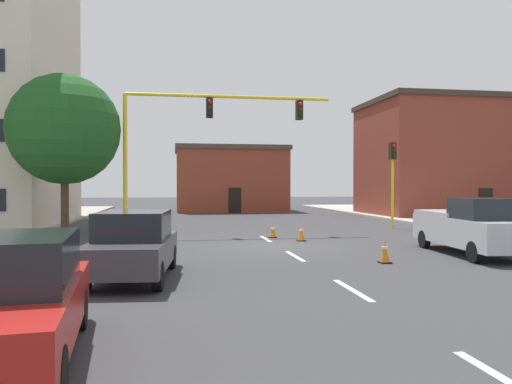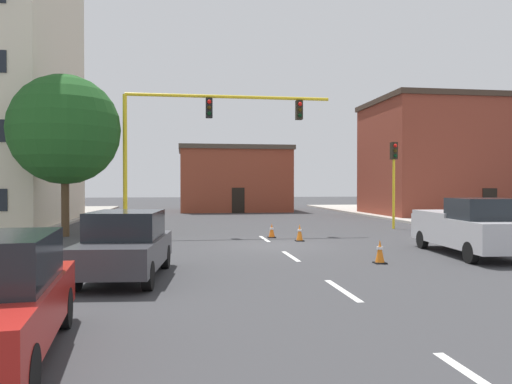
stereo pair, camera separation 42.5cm
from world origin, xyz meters
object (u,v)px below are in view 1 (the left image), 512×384
object	(u,v)px
pickup_truck_silver	(473,227)
sedan_dark_gray_near_left	(133,244)
traffic_cone_roadside_a	(385,251)
traffic_light_pole_right	(393,165)
traffic_cone_roadside_c	(301,233)
sedan_red_mid_left	(5,299)
traffic_signal_gantry	(158,187)
tree_left_near	(64,130)
traffic_cone_roadside_b	(273,231)

from	to	relation	value
pickup_truck_silver	sedan_dark_gray_near_left	world-z (taller)	pickup_truck_silver
sedan_dark_gray_near_left	pickup_truck_silver	bearing A→B (deg)	12.87
traffic_cone_roadside_a	traffic_light_pole_right	bearing A→B (deg)	64.14
traffic_cone_roadside_c	traffic_cone_roadside_a	bearing A→B (deg)	-80.73
pickup_truck_silver	sedan_dark_gray_near_left	xyz separation A→B (m)	(-11.28, -2.58, -0.09)
sedan_red_mid_left	traffic_cone_roadside_c	world-z (taller)	sedan_red_mid_left
traffic_signal_gantry	traffic_cone_roadside_c	bearing A→B (deg)	-28.43
sedan_red_mid_left	traffic_cone_roadside_a	bearing A→B (deg)	40.26
traffic_cone_roadside_c	tree_left_near	bearing A→B (deg)	161.39
pickup_truck_silver	traffic_cone_roadside_a	bearing A→B (deg)	-161.88
tree_left_near	pickup_truck_silver	xyz separation A→B (m)	(15.30, -8.60, -4.05)
traffic_light_pole_right	tree_left_near	world-z (taller)	tree_left_near
sedan_dark_gray_near_left	traffic_cone_roadside_c	size ratio (longest dim) A/B	6.34
traffic_signal_gantry	pickup_truck_silver	world-z (taller)	traffic_signal_gantry
sedan_dark_gray_near_left	sedan_red_mid_left	size ratio (longest dim) A/B	1.00
tree_left_near	sedan_red_mid_left	bearing A→B (deg)	-80.70
tree_left_near	pickup_truck_silver	distance (m)	18.02
traffic_signal_gantry	tree_left_near	distance (m)	5.04
tree_left_near	pickup_truck_silver	world-z (taller)	tree_left_near
sedan_red_mid_left	traffic_light_pole_right	bearing A→B (deg)	52.89
pickup_truck_silver	traffic_cone_roadside_a	size ratio (longest dim) A/B	7.44
pickup_truck_silver	traffic_cone_roadside_b	distance (m)	8.79
sedan_dark_gray_near_left	traffic_light_pole_right	bearing A→B (deg)	44.47
sedan_red_mid_left	traffic_cone_roadside_b	world-z (taller)	sedan_red_mid_left
traffic_signal_gantry	tree_left_near	bearing A→B (deg)	177.75
traffic_signal_gantry	traffic_cone_roadside_b	world-z (taller)	traffic_signal_gantry
traffic_signal_gantry	traffic_light_pole_right	distance (m)	12.99
tree_left_near	sedan_dark_gray_near_left	xyz separation A→B (m)	(4.02, -11.18, -4.13)
pickup_truck_silver	sedan_red_mid_left	xyz separation A→B (m)	(-12.49, -8.61, -0.09)
traffic_light_pole_right	traffic_cone_roadside_a	distance (m)	13.15
traffic_light_pole_right	pickup_truck_silver	distance (m)	10.71
traffic_light_pole_right	traffic_cone_roadside_c	world-z (taller)	traffic_light_pole_right
traffic_signal_gantry	tree_left_near	world-z (taller)	tree_left_near
sedan_red_mid_left	sedan_dark_gray_near_left	bearing A→B (deg)	78.71
traffic_cone_roadside_b	tree_left_near	bearing A→B (deg)	168.18
traffic_cone_roadside_a	traffic_cone_roadside_b	size ratio (longest dim) A/B	1.13
pickup_truck_silver	traffic_cone_roadside_c	xyz separation A→B (m)	(-4.82, 5.07, -0.61)
tree_left_near	pickup_truck_silver	size ratio (longest dim) A/B	1.37
traffic_light_pole_right	sedan_dark_gray_near_left	size ratio (longest dim) A/B	1.03
traffic_light_pole_right	traffic_signal_gantry	bearing A→B (deg)	-171.95
tree_left_near	sedan_red_mid_left	xyz separation A→B (m)	(2.82, -17.21, -4.13)
sedan_red_mid_left	traffic_cone_roadside_a	size ratio (longest dim) A/B	6.25
traffic_signal_gantry	traffic_cone_roadside_c	world-z (taller)	traffic_signal_gantry
traffic_light_pole_right	sedan_dark_gray_near_left	bearing A→B (deg)	-135.53
traffic_cone_roadside_b	sedan_red_mid_left	bearing A→B (deg)	-113.84
traffic_light_pole_right	sedan_red_mid_left	xyz separation A→B (m)	(-14.27, -18.85, -2.64)
traffic_light_pole_right	traffic_cone_roadside_b	distance (m)	8.97
traffic_light_pole_right	traffic_cone_roadside_c	bearing A→B (deg)	-141.89
tree_left_near	traffic_cone_roadside_b	xyz separation A→B (m)	(9.54, -2.00, -4.70)
traffic_light_pole_right	sedan_red_mid_left	size ratio (longest dim) A/B	1.03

